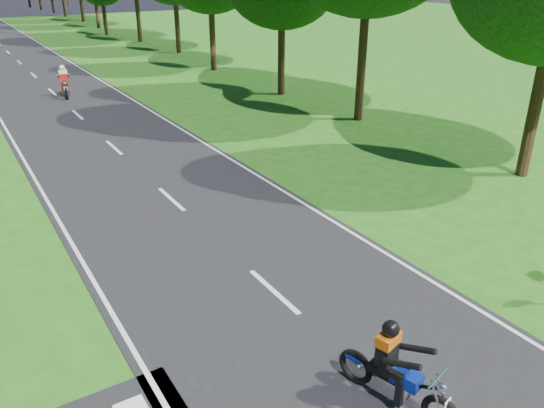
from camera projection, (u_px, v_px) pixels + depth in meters
ground at (329, 341)px, 10.24m from camera, size 160.00×160.00×0.00m
road_markings at (0, 46)px, 47.44m from camera, size 7.40×140.00×0.01m
rider_near_blue at (399, 367)px, 8.42m from camera, size 1.11×1.98×1.57m
rider_far_red at (64, 81)px, 29.05m from camera, size 0.99×2.09×1.67m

